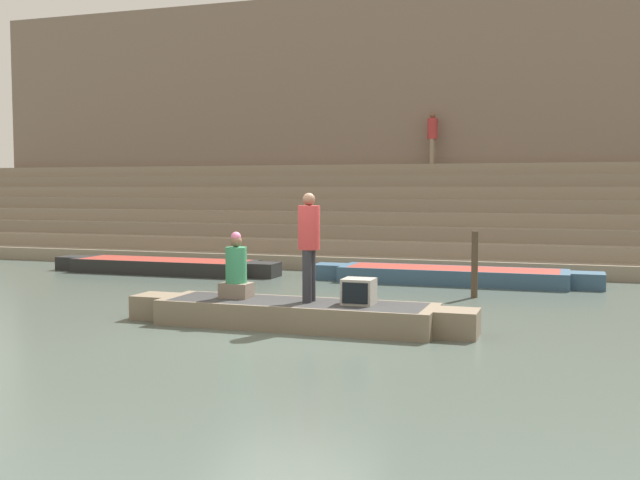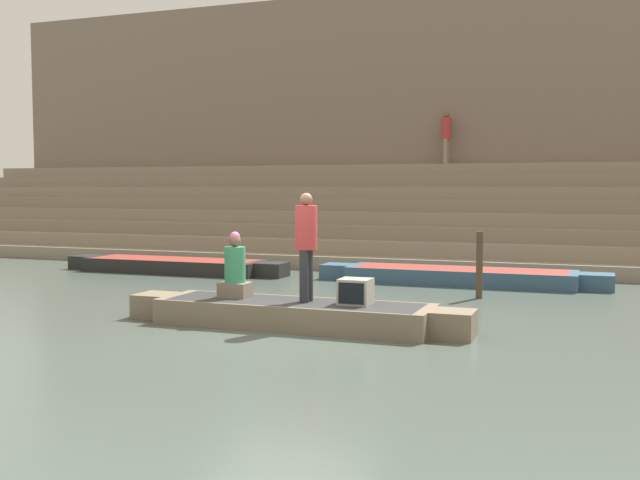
# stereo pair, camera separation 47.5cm
# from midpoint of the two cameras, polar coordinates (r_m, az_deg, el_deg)

# --- Properties ---
(ground_plane) EXTENTS (120.00, 120.00, 0.00)m
(ground_plane) POSITION_cam_midpoint_polar(r_m,az_deg,el_deg) (11.57, -3.35, -7.00)
(ground_plane) COLOR #47544C
(ghat_steps) EXTENTS (36.00, 5.99, 2.96)m
(ghat_steps) POSITION_cam_midpoint_polar(r_m,az_deg,el_deg) (22.90, 7.72, 1.10)
(ghat_steps) COLOR gray
(ghat_steps) RESTS_ON ground
(back_wall) EXTENTS (34.20, 1.28, 8.77)m
(back_wall) POSITION_cam_midpoint_polar(r_m,az_deg,el_deg) (25.63, 8.92, 8.80)
(back_wall) COLOR #7F6B5B
(back_wall) RESTS_ON ground
(rowboat_main) EXTENTS (5.71, 1.31, 0.40)m
(rowboat_main) POSITION_cam_midpoint_polar(r_m,az_deg,el_deg) (11.94, -2.97, -5.59)
(rowboat_main) COLOR #756651
(rowboat_main) RESTS_ON ground
(person_standing) EXTENTS (0.35, 0.35, 1.72)m
(person_standing) POSITION_cam_midpoint_polar(r_m,az_deg,el_deg) (11.77, -2.00, 0.05)
(person_standing) COLOR #28282D
(person_standing) RESTS_ON rowboat_main
(person_rowing) EXTENTS (0.49, 0.38, 1.08)m
(person_rowing) POSITION_cam_midpoint_polar(r_m,az_deg,el_deg) (12.38, -7.50, -2.39)
(person_rowing) COLOR #756656
(person_rowing) RESTS_ON rowboat_main
(tv_set) EXTENTS (0.48, 0.45, 0.40)m
(tv_set) POSITION_cam_midpoint_polar(r_m,az_deg,el_deg) (11.62, 1.80, -3.93)
(tv_set) COLOR #9E998E
(tv_set) RESTS_ON rowboat_main
(moored_boat_shore) EXTENTS (6.21, 1.31, 0.36)m
(moored_boat_shore) POSITION_cam_midpoint_polar(r_m,az_deg,el_deg) (19.74, -12.43, -1.92)
(moored_boat_shore) COLOR black
(moored_boat_shore) RESTS_ON ground
(moored_boat_distant) EXTENTS (6.61, 1.31, 0.36)m
(moored_boat_distant) POSITION_cam_midpoint_polar(r_m,az_deg,el_deg) (17.44, 9.26, -2.66)
(moored_boat_distant) COLOR #33516B
(moored_boat_distant) RESTS_ON ground
(mooring_post) EXTENTS (0.13, 0.13, 1.34)m
(mooring_post) POSITION_cam_midpoint_polar(r_m,az_deg,el_deg) (15.25, 10.83, -1.84)
(mooring_post) COLOR #473828
(mooring_post) RESTS_ON ground
(person_on_steps) EXTENTS (0.33, 0.33, 1.67)m
(person_on_steps) POSITION_cam_midpoint_polar(r_m,az_deg,el_deg) (24.68, 8.02, 7.99)
(person_on_steps) COLOR gray
(person_on_steps) RESTS_ON ghat_steps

